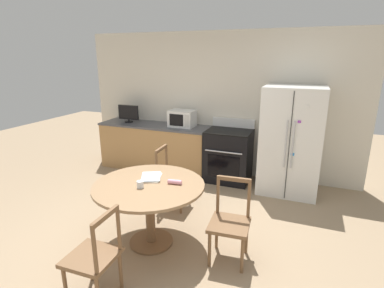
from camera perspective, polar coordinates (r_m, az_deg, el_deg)
name	(u,v)px	position (r m, az deg, el deg)	size (l,w,h in m)	color
ground_plane	(149,244)	(3.81, -8.22, -18.41)	(14.00, 14.00, 0.00)	#9E8466
back_wall	(216,104)	(5.64, 4.68, 7.54)	(5.20, 0.10, 2.60)	silver
kitchen_counter	(155,147)	(5.93, -6.97, -0.51)	(2.18, 0.64, 0.90)	#AD7F4C
refrigerator	(291,141)	(5.05, 18.32, 0.63)	(0.92, 0.81, 1.73)	white
oven_range	(228,155)	(5.38, 6.96, -2.10)	(0.77, 0.68, 1.08)	black
microwave	(182,118)	(5.57, -1.89, 4.88)	(0.46, 0.35, 0.30)	white
countertop_tv	(128,113)	(6.07, -12.01, 5.79)	(0.43, 0.16, 0.34)	black
dining_table	(149,195)	(3.53, -8.13, -9.58)	(1.27, 1.27, 0.76)	#997551
dining_chair_far	(172,179)	(4.43, -3.84, -6.62)	(0.44, 0.44, 0.90)	brown
dining_chair_right	(230,223)	(3.36, 7.22, -14.68)	(0.45, 0.45, 0.90)	brown
dining_chair_near	(94,257)	(2.99, -18.11, -19.85)	(0.43, 0.43, 0.90)	brown
candle_glass	(140,185)	(3.38, -9.83, -7.66)	(0.08, 0.08, 0.08)	silver
folded_napkin	(175,182)	(3.43, -3.30, -7.22)	(0.16, 0.07, 0.05)	pink
mail_stack	(151,177)	(3.62, -7.81, -6.26)	(0.33, 0.37, 0.02)	white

